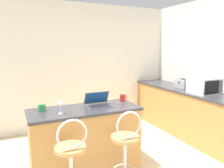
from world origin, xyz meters
The scene contains 11 objects.
wall_back centered at (0.00, 2.72, 1.30)m, with size 12.00×0.06×2.60m.
breakfast_bar centered at (-0.58, 0.92, 0.45)m, with size 1.45×0.59×0.90m.
counter_right centered at (1.63, 1.09, 0.45)m, with size 0.65×3.22×0.90m.
bar_stool_near centered at (-0.91, 0.39, 0.46)m, with size 0.40×0.40×0.99m.
bar_stool_far centered at (-0.25, 0.39, 0.46)m, with size 0.40×0.40×0.99m.
laptop centered at (-0.37, 0.97, 0.95)m, with size 0.35×0.26×0.19m.
microwave centered at (1.61, 0.96, 1.04)m, with size 0.45×0.40×0.28m.
toaster centered at (1.67, 1.53, 0.99)m, with size 0.25×0.27×0.18m.
wine_glass_tall centered at (-0.91, 0.83, 1.02)m, with size 0.06×0.06×0.16m.
mug_green centered at (-1.11, 1.02, 0.95)m, with size 0.10×0.08×0.09m.
mug_red centered at (0.07, 1.07, 0.95)m, with size 0.10×0.08×0.10m.
Camera 1 is at (-1.41, -1.75, 1.70)m, focal length 35.00 mm.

